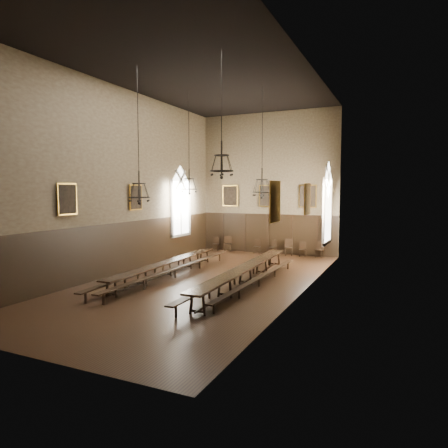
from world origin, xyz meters
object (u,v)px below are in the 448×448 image
Objects in this scene: table_right at (246,275)px; bench_right_inner at (234,278)px; chair_0 at (216,246)px; chair_3 at (257,249)px; chandelier_back_left at (189,182)px; chair_6 at (302,252)px; chair_1 at (228,247)px; bench_right_outer at (259,280)px; bench_left_outer at (155,270)px; chair_7 at (319,253)px; chandelier_front_right at (222,163)px; chandelier_back_right at (262,185)px; chair_5 at (289,251)px; chair_4 at (273,250)px; bench_left_inner at (175,271)px; table_left at (167,269)px; chandelier_front_left at (139,189)px.

table_right reaches higher than bench_right_inner.
chair_3 is (2.96, 0.02, -0.01)m from chair_0.
chair_3 is 0.18× the size of chandelier_back_left.
chair_0 is at bearing 169.72° from chair_6.
chair_1 reaches higher than chair_6.
chair_6 is (-0.16, 8.39, 0.01)m from bench_right_outer.
bench_left_outer reaches higher than bench_right_outer.
table_right is at bearing -67.94° from chair_0.
chair_3 is (2.06, -0.00, -0.04)m from chair_1.
chandelier_front_right reaches higher than chair_7.
chair_5 is at bearing 93.07° from chandelier_back_right.
bench_right_inner is at bearing 1.34° from bench_left_outer.
bench_left_outer is 11.52× the size of chair_4.
chandelier_back_left reaches higher than chair_5.
chair_5 is at bearing 97.08° from bench_right_outer.
chair_4 is at bearing -4.79° from chair_3.
chair_1 is at bearing -159.37° from chair_4.
bench_left_outer is 2.08× the size of chandelier_back_left.
table_right is at bearing -27.84° from chandelier_back_left.
chandelier_front_right reaches higher than chair_1.
chandelier_back_right is at bearing 29.72° from bench_left_outer.
bench_left_inner is (-3.46, -0.13, -0.10)m from table_right.
chair_0 is at bearing 103.25° from bench_left_inner.
chair_1 reaches higher than table_left.
chair_4 reaches higher than bench_right_inner.
table_left reaches higher than bench_right_inner.
chandelier_front_left reaches higher than table_right.
chair_5 is 8.25m from chandelier_back_left.
chandelier_back_left is (0.08, 2.06, 4.11)m from table_left.
chair_1 is 4.17m from chair_5.
table_left is 6.00m from chandelier_back_right.
chair_0 is 6.96m from chair_7.
chair_0 reaches higher than chair_4.
chair_7 reaches higher than chair_3.
chair_7 is at bearing 55.44° from bench_left_outer.
chair_3 is 2.11m from chair_5.
bench_right_outer is 4.71m from chandelier_back_right.
chair_1 is 2.06m from chair_3.
chandelier_back_right is at bearing 91.41° from table_right.
bench_right_outer is 10.25× the size of chair_6.
bench_right_outer is at bearing 28.20° from chandelier_front_left.
chandelier_back_left is (-4.59, 2.20, 4.20)m from bench_right_outer.
chandelier_front_left is at bearing -70.42° from bench_left_outer.
chandelier_front_right reaches higher than table_left.
chandelier_back_right is at bearing -75.81° from chair_3.
chair_0 is 0.93× the size of chair_7.
chandelier_back_left is at bearing 130.18° from chandelier_front_right.
chair_5 is at bearing 64.54° from bench_left_outer.
chair_6 is at bearing 59.98° from bench_left_outer.
chair_6 reaches higher than bench_right_inner.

